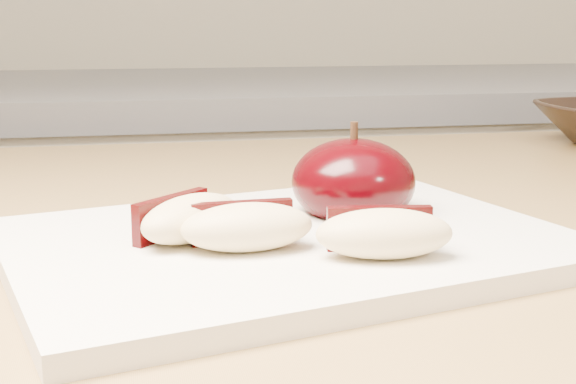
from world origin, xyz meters
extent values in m
cube|color=silver|center=(0.00, 1.20, 0.45)|extent=(2.40, 0.60, 0.90)
cube|color=slate|center=(0.00, 1.20, 0.92)|extent=(2.40, 0.62, 0.04)
cube|color=olive|center=(0.00, 0.50, 0.88)|extent=(1.64, 0.64, 0.04)
cube|color=silver|center=(-0.08, 0.37, 0.91)|extent=(0.36, 0.30, 0.01)
ellipsoid|color=black|center=(-0.02, 0.42, 0.93)|extent=(0.09, 0.09, 0.06)
cylinder|color=black|center=(-0.02, 0.42, 0.97)|extent=(0.00, 0.00, 0.01)
ellipsoid|color=beige|center=(-0.13, 0.37, 0.93)|extent=(0.08, 0.07, 0.03)
cube|color=black|center=(-0.14, 0.38, 0.92)|extent=(0.05, 0.04, 0.02)
ellipsoid|color=beige|center=(-0.10, 0.34, 0.93)|extent=(0.07, 0.04, 0.03)
cube|color=black|center=(-0.10, 0.36, 0.92)|extent=(0.06, 0.01, 0.02)
ellipsoid|color=beige|center=(-0.04, 0.32, 0.93)|extent=(0.08, 0.04, 0.03)
cube|color=black|center=(-0.03, 0.33, 0.92)|extent=(0.06, 0.01, 0.02)
camera|label=1|loc=(-0.17, -0.07, 1.04)|focal=50.00mm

